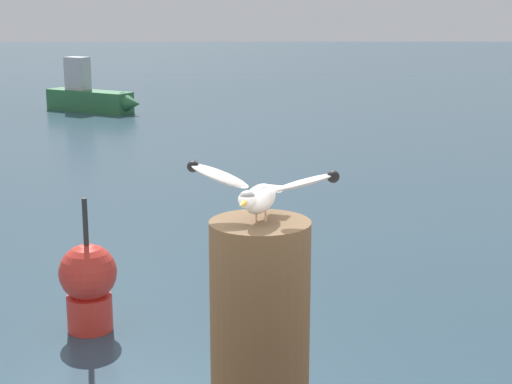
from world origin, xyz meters
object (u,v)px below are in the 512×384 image
object	(u,v)px
mooring_post	(256,351)
channel_buoy	(85,284)
boat_green	(89,97)
seagull	(256,191)

from	to	relation	value
mooring_post	channel_buoy	distance (m)	5.08
boat_green	mooring_post	bearing A→B (deg)	-77.08
mooring_post	channel_buoy	world-z (taller)	mooring_post
mooring_post	boat_green	distance (m)	21.06
seagull	boat_green	world-z (taller)	seagull
mooring_post	seagull	bearing A→B (deg)	-109.42
seagull	boat_green	size ratio (longest dim) A/B	0.18
seagull	boat_green	xyz separation A→B (m)	(-4.70, 20.49, -2.05)
seagull	boat_green	bearing A→B (deg)	102.91
boat_green	seagull	bearing A→B (deg)	-77.09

